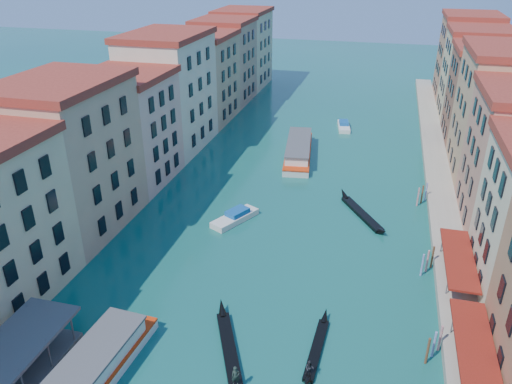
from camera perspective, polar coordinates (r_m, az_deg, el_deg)
left_bank_palazzos at (r=88.84m, az=-11.49°, el=9.70°), size 12.80×128.40×21.00m
right_bank_palazzos at (r=82.40m, az=26.68°, el=6.16°), size 12.80×128.40×21.00m
quay at (r=84.28m, az=20.16°, el=0.98°), size 4.00×140.00×1.00m
restaurant_awnings at (r=47.58m, az=24.01°, el=-17.33°), size 3.20×44.55×3.12m
vaporetto_stop at (r=49.19m, az=-27.17°, el=-18.92°), size 5.40×16.40×3.65m
mooring_poles_right at (r=52.50m, az=19.49°, el=-14.21°), size 1.44×54.24×3.20m
vaporetto_near at (r=47.10m, az=-19.29°, el=-19.81°), size 5.35×18.76×2.76m
vaporetto_far at (r=90.76m, az=4.87°, el=4.86°), size 6.89×19.67×2.87m
gondola_fore at (r=48.68m, az=-3.08°, el=-17.47°), size 6.62×12.55×2.67m
gondola_right at (r=48.98m, az=6.88°, el=-17.40°), size 1.32×10.67×2.13m
gondola_far at (r=72.18m, az=11.90°, el=-2.26°), size 8.09×12.07×1.93m
motorboat_mid at (r=69.07m, az=-2.36°, el=-2.85°), size 5.46×7.66×1.54m
motorboat_far at (r=107.02m, az=9.99°, el=7.48°), size 3.36×7.37×1.47m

